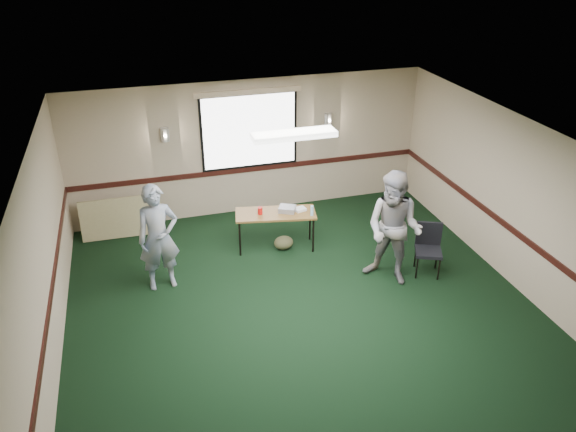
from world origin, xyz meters
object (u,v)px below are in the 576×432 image
object	(u,v)px
conference_chair	(428,244)
person_left	(158,238)
person_right	(394,229)
projector	(287,209)
folding_table	(276,215)

from	to	relation	value
conference_chair	person_left	bearing A→B (deg)	-166.94
conference_chair	person_right	xyz separation A→B (m)	(-0.71, -0.08, 0.45)
projector	person_right	xyz separation A→B (m)	(1.32, -1.52, 0.20)
folding_table	projector	size ratio (longest dim) A/B	5.28
projector	person_left	world-z (taller)	person_left
projector	person_left	xyz separation A→B (m)	(-2.29, -0.64, 0.13)
folding_table	conference_chair	bearing A→B (deg)	-22.04
projector	person_left	size ratio (longest dim) A/B	0.16
projector	folding_table	bearing A→B (deg)	-155.96
folding_table	projector	bearing A→B (deg)	8.35
conference_chair	person_left	world-z (taller)	person_left
projector	person_right	world-z (taller)	person_right
conference_chair	person_left	distance (m)	4.42
folding_table	person_left	bearing A→B (deg)	-151.73
person_right	conference_chair	bearing A→B (deg)	52.61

